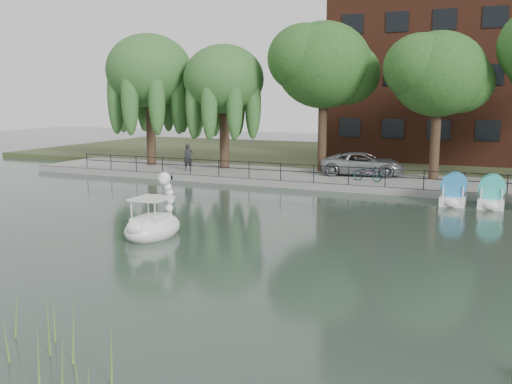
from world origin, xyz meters
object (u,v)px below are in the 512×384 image
Objects in this scene: swan_boat at (154,223)px; bicycle at (367,172)px; minivan at (363,162)px; pedestrian at (188,155)px.

bicycle is at bearing 70.50° from swan_boat.
pedestrian is at bearing 93.06° from minivan.
swan_boat is at bearing 157.32° from minivan.
pedestrian reaches higher than swan_boat.
swan_boat is (6.88, -14.36, -0.88)m from pedestrian.
pedestrian is 15.94m from swan_boat.
bicycle is 0.60× the size of swan_boat.
minivan is at bearing -32.25° from pedestrian.
pedestrian is at bearing 114.62° from swan_boat.
swan_boat is at bearing -108.88° from pedestrian.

